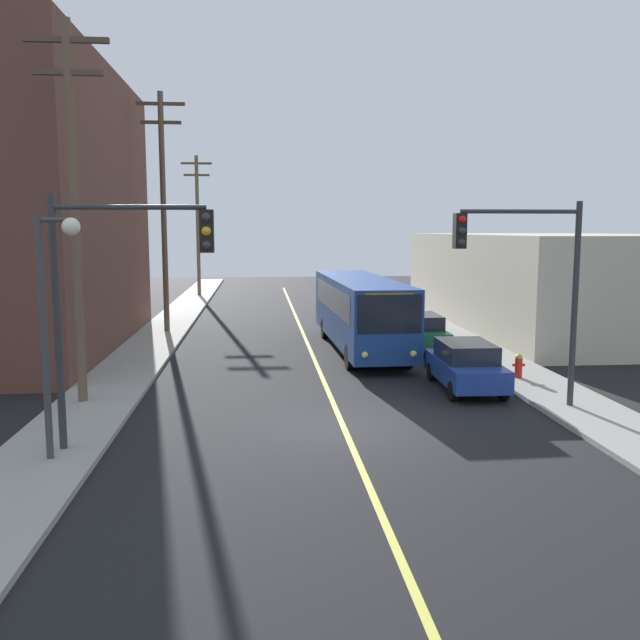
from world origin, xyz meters
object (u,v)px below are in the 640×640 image
(parked_car_blue, at_px, (466,365))
(street_lamp_left, at_px, (52,302))
(city_bus, at_px, (360,310))
(traffic_signal_right_corner, at_px, (525,266))
(traffic_signal_left_corner, at_px, (123,274))
(fire_hydrant, at_px, (519,365))
(utility_pole_far, at_px, (198,220))
(parked_car_green, at_px, (420,332))
(utility_pole_near, at_px, (74,198))
(utility_pole_mid, at_px, (163,203))

(parked_car_blue, distance_m, street_lamp_left, 13.41)
(city_bus, distance_m, traffic_signal_right_corner, 11.43)
(city_bus, height_order, traffic_signal_left_corner, traffic_signal_left_corner)
(traffic_signal_right_corner, height_order, fire_hydrant, traffic_signal_right_corner)
(city_bus, bearing_deg, utility_pole_far, 110.06)
(traffic_signal_left_corner, bearing_deg, fire_hydrant, 28.52)
(traffic_signal_right_corner, bearing_deg, street_lamp_left, -163.96)
(utility_pole_far, bearing_deg, parked_car_blue, -70.63)
(parked_car_green, distance_m, traffic_signal_right_corner, 10.93)
(utility_pole_far, relative_size, fire_hydrant, 13.01)
(parked_car_blue, distance_m, traffic_signal_right_corner, 4.54)
(city_bus, distance_m, parked_car_blue, 8.27)
(utility_pole_near, xyz_separation_m, traffic_signal_right_corner, (13.06, -1.83, -1.95))
(utility_pole_mid, height_order, utility_pole_far, utility_pole_mid)
(utility_pole_mid, bearing_deg, parked_car_blue, -49.36)
(traffic_signal_left_corner, bearing_deg, street_lamp_left, -153.79)
(city_bus, distance_m, utility_pole_mid, 11.88)
(parked_car_blue, relative_size, parked_car_green, 1.01)
(traffic_signal_left_corner, relative_size, street_lamp_left, 1.09)
(utility_pole_far, xyz_separation_m, street_lamp_left, (0.19, -39.45, -2.39))
(utility_pole_near, relative_size, utility_pole_far, 1.02)
(utility_pole_near, height_order, utility_pole_far, utility_pole_near)
(fire_hydrant, bearing_deg, traffic_signal_right_corner, -110.54)
(city_bus, relative_size, street_lamp_left, 2.22)
(city_bus, distance_m, utility_pole_near, 13.97)
(parked_car_blue, bearing_deg, fire_hydrant, 24.25)
(utility_pole_mid, height_order, street_lamp_left, utility_pole_mid)
(utility_pole_near, distance_m, fire_hydrant, 15.69)
(parked_car_green, height_order, street_lamp_left, street_lamp_left)
(parked_car_green, height_order, utility_pole_far, utility_pole_far)
(street_lamp_left, distance_m, fire_hydrant, 15.85)
(utility_pole_far, height_order, traffic_signal_left_corner, utility_pole_far)
(utility_pole_far, bearing_deg, fire_hydrant, -66.63)
(parked_car_green, distance_m, fire_hydrant, 6.82)
(parked_car_blue, bearing_deg, street_lamp_left, -150.96)
(parked_car_green, height_order, fire_hydrant, parked_car_green)
(utility_pole_near, distance_m, traffic_signal_right_corner, 13.33)
(utility_pole_far, height_order, fire_hydrant, utility_pole_far)
(fire_hydrant, bearing_deg, city_bus, 124.18)
(utility_pole_near, distance_m, utility_pole_far, 34.11)
(parked_car_blue, bearing_deg, traffic_signal_right_corner, -74.37)
(parked_car_blue, relative_size, utility_pole_near, 0.40)
(fire_hydrant, bearing_deg, parked_car_blue, -155.75)
(parked_car_green, xyz_separation_m, traffic_signal_left_corner, (-10.27, -13.18, 3.46))
(parked_car_blue, height_order, fire_hydrant, parked_car_blue)
(city_bus, relative_size, utility_pole_far, 1.12)
(traffic_signal_left_corner, height_order, street_lamp_left, traffic_signal_left_corner)
(utility_pole_mid, xyz_separation_m, fire_hydrant, (13.87, -12.55, -6.09))
(traffic_signal_left_corner, xyz_separation_m, street_lamp_left, (-1.42, -0.70, -0.56))
(city_bus, distance_m, utility_pole_far, 27.22)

